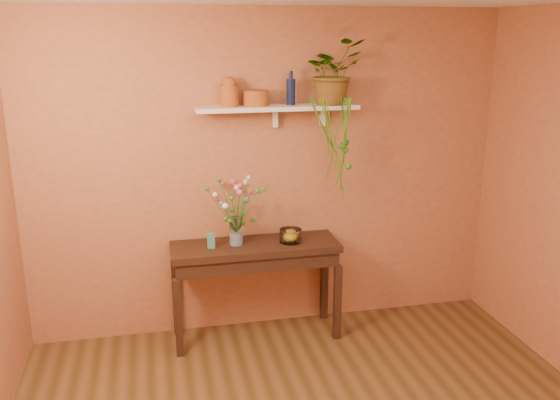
{
  "coord_description": "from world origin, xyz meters",
  "views": [
    {
      "loc": [
        -0.94,
        -2.72,
        2.48
      ],
      "look_at": [
        0.0,
        1.55,
        1.25
      ],
      "focal_mm": 37.81,
      "sensor_mm": 36.0,
      "label": 1
    }
  ],
  "objects_px": {
    "sideboard": "(255,257)",
    "spider_plant": "(333,72)",
    "glass_vase": "(236,233)",
    "bouquet": "(236,199)",
    "blue_bottle": "(291,91)",
    "terracotta_jug": "(229,92)",
    "glass_bowl": "(291,236)"
  },
  "relations": [
    {
      "from": "terracotta_jug",
      "to": "glass_vase",
      "type": "bearing_deg",
      "value": -83.02
    },
    {
      "from": "blue_bottle",
      "to": "spider_plant",
      "type": "distance_m",
      "value": 0.37
    },
    {
      "from": "spider_plant",
      "to": "glass_bowl",
      "type": "bearing_deg",
      "value": -162.23
    },
    {
      "from": "terracotta_jug",
      "to": "spider_plant",
      "type": "xyz_separation_m",
      "value": [
        0.83,
        -0.03,
        0.15
      ]
    },
    {
      "from": "sideboard",
      "to": "terracotta_jug",
      "type": "distance_m",
      "value": 1.35
    },
    {
      "from": "bouquet",
      "to": "glass_bowl",
      "type": "bearing_deg",
      "value": -5.45
    },
    {
      "from": "sideboard",
      "to": "glass_vase",
      "type": "relative_size",
      "value": 5.96
    },
    {
      "from": "sideboard",
      "to": "glass_vase",
      "type": "bearing_deg",
      "value": 176.29
    },
    {
      "from": "blue_bottle",
      "to": "glass_bowl",
      "type": "xyz_separation_m",
      "value": [
        -0.03,
        -0.15,
        -1.16
      ]
    },
    {
      "from": "terracotta_jug",
      "to": "blue_bottle",
      "type": "height_order",
      "value": "blue_bottle"
    },
    {
      "from": "blue_bottle",
      "to": "glass_vase",
      "type": "relative_size",
      "value": 1.16
    },
    {
      "from": "terracotta_jug",
      "to": "bouquet",
      "type": "bearing_deg",
      "value": -78.11
    },
    {
      "from": "bouquet",
      "to": "blue_bottle",
      "type": "bearing_deg",
      "value": 12.49
    },
    {
      "from": "bouquet",
      "to": "sideboard",
      "type": "bearing_deg",
      "value": -7.95
    },
    {
      "from": "sideboard",
      "to": "spider_plant",
      "type": "relative_size",
      "value": 2.66
    },
    {
      "from": "glass_vase",
      "to": "glass_bowl",
      "type": "relative_size",
      "value": 1.27
    },
    {
      "from": "terracotta_jug",
      "to": "glass_bowl",
      "type": "relative_size",
      "value": 1.27
    },
    {
      "from": "spider_plant",
      "to": "bouquet",
      "type": "height_order",
      "value": "spider_plant"
    },
    {
      "from": "blue_bottle",
      "to": "glass_vase",
      "type": "bearing_deg",
      "value": -166.52
    },
    {
      "from": "bouquet",
      "to": "glass_bowl",
      "type": "distance_m",
      "value": 0.55
    },
    {
      "from": "sideboard",
      "to": "glass_vase",
      "type": "xyz_separation_m",
      "value": [
        -0.15,
        0.01,
        0.22
      ]
    },
    {
      "from": "blue_bottle",
      "to": "glass_bowl",
      "type": "relative_size",
      "value": 1.47
    },
    {
      "from": "terracotta_jug",
      "to": "sideboard",
      "type": "bearing_deg",
      "value": -36.23
    },
    {
      "from": "spider_plant",
      "to": "bouquet",
      "type": "relative_size",
      "value": 1.11
    },
    {
      "from": "terracotta_jug",
      "to": "spider_plant",
      "type": "distance_m",
      "value": 0.84
    },
    {
      "from": "sideboard",
      "to": "bouquet",
      "type": "distance_m",
      "value": 0.52
    },
    {
      "from": "glass_vase",
      "to": "glass_bowl",
      "type": "distance_m",
      "value": 0.45
    },
    {
      "from": "glass_bowl",
      "to": "spider_plant",
      "type": "bearing_deg",
      "value": 17.77
    },
    {
      "from": "glass_vase",
      "to": "bouquet",
      "type": "distance_m",
      "value": 0.28
    },
    {
      "from": "sideboard",
      "to": "blue_bottle",
      "type": "relative_size",
      "value": 5.13
    },
    {
      "from": "blue_bottle",
      "to": "bouquet",
      "type": "distance_m",
      "value": 0.96
    },
    {
      "from": "terracotta_jug",
      "to": "spider_plant",
      "type": "bearing_deg",
      "value": -1.86
    }
  ]
}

